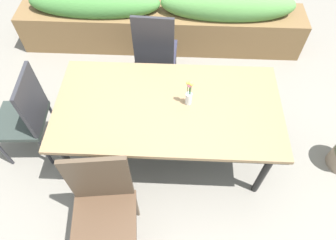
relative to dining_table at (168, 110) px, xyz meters
The scene contains 7 objects.
ground_plane 0.67m from the dining_table, behind, with size 12.00×12.00×0.00m, color gray.
dining_table is the anchor object (origin of this frame).
chair_far_side 0.81m from the dining_table, 101.47° to the left, with size 0.42×0.42×1.05m.
chair_end_left 1.23m from the dining_table, behind, with size 0.45×0.45×0.96m.
chair_near_left 0.89m from the dining_table, 118.10° to the right, with size 0.50×0.50×1.02m.
flower_vase 0.24m from the dining_table, 10.83° to the left, with size 0.06×0.05×0.26m.
planter_box 1.62m from the dining_table, 95.06° to the left, with size 3.40×0.48×0.80m.
Camera 1 is at (0.11, -1.50, 2.61)m, focal length 32.29 mm.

